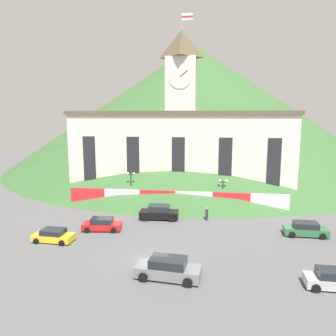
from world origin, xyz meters
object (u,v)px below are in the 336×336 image
at_px(street_lamp_far_left, 131,181).
at_px(car_silver_hatch, 331,280).
at_px(car_gray_pickup, 168,269).
at_px(car_red_sedan, 102,224).
at_px(car_green_wagon, 306,229).
at_px(street_lamp_left, 223,187).
at_px(pedestrian, 207,213).
at_px(car_black_suv, 159,213).
at_px(car_yellow_coupe, 53,236).

bearing_deg(street_lamp_far_left, car_silver_hatch, -44.41).
xyz_separation_m(car_gray_pickup, car_red_sedan, (-9.05, 10.11, -0.14)).
distance_m(car_green_wagon, car_silver_hatch, 11.30).
height_order(street_lamp_left, car_silver_hatch, street_lamp_left).
bearing_deg(car_red_sedan, pedestrian, 17.24).
distance_m(car_red_sedan, pedestrian, 12.99).
distance_m(car_black_suv, car_green_wagon, 17.29).
relative_size(car_gray_pickup, car_silver_hatch, 1.39).
bearing_deg(car_black_suv, pedestrian, 179.74).
bearing_deg(street_lamp_far_left, car_yellow_coupe, -108.40).
xyz_separation_m(car_black_suv, pedestrian, (6.04, 0.24, 0.08)).
relative_size(car_red_sedan, car_yellow_coupe, 1.07).
distance_m(street_lamp_far_left, car_red_sedan, 10.92).
bearing_deg(street_lamp_left, car_green_wagon, -46.31).
distance_m(street_lamp_left, car_gray_pickup, 21.32).
bearing_deg(car_red_sedan, car_black_suv, 33.71).
bearing_deg(street_lamp_left, street_lamp_far_left, -180.00).
bearing_deg(pedestrian, car_red_sedan, -121.08).
distance_m(car_black_suv, car_red_sedan, 7.66).
distance_m(street_lamp_far_left, car_silver_hatch, 29.33).
height_order(car_green_wagon, pedestrian, pedestrian).
bearing_deg(car_red_sedan, street_lamp_far_left, 79.19).
relative_size(car_black_suv, car_gray_pickup, 0.91).
bearing_deg(car_silver_hatch, street_lamp_left, -68.12).
height_order(car_red_sedan, pedestrian, pedestrian).
distance_m(street_lamp_left, car_green_wagon, 12.92).
bearing_deg(car_gray_pickup, car_silver_hatch, -173.36).
height_order(car_yellow_coupe, pedestrian, pedestrian).
height_order(car_red_sedan, car_green_wagon, car_green_wagon).
relative_size(street_lamp_far_left, car_green_wagon, 1.06).
distance_m(street_lamp_far_left, car_gray_pickup, 22.34).
bearing_deg(car_silver_hatch, pedestrian, -55.75).
distance_m(car_gray_pickup, car_silver_hatch, 12.66).
relative_size(car_green_wagon, car_yellow_coupe, 1.08).
distance_m(car_black_suv, car_yellow_coupe, 13.24).
xyz_separation_m(street_lamp_left, car_green_wagon, (8.77, -9.18, -2.43)).
relative_size(car_black_suv, car_red_sedan, 1.09).
height_order(car_black_suv, car_yellow_coupe, car_black_suv).
bearing_deg(car_gray_pickup, car_yellow_coupe, -19.49).
relative_size(street_lamp_far_left, pedestrian, 2.97).
bearing_deg(pedestrian, street_lamp_left, 104.00).
height_order(car_red_sedan, car_silver_hatch, car_silver_hatch).
relative_size(street_lamp_far_left, car_black_suv, 0.99).
height_order(car_black_suv, car_green_wagon, car_black_suv).
distance_m(street_lamp_far_left, street_lamp_left, 13.18).
bearing_deg(street_lamp_left, car_yellow_coupe, -141.22).
bearing_deg(car_green_wagon, street_lamp_left, -44.74).
relative_size(car_black_suv, car_yellow_coupe, 1.16).
xyz_separation_m(car_black_suv, car_gray_pickup, (3.17, -15.02, -0.02)).
height_order(car_silver_hatch, car_yellow_coupe, car_silver_hatch).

